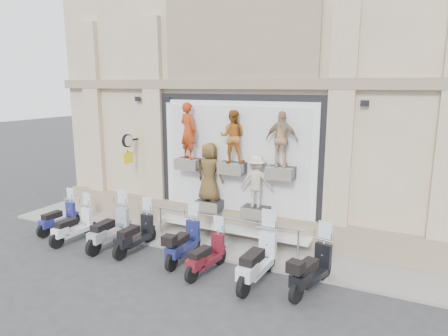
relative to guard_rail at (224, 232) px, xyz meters
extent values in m
plane|color=#313134|center=(0.00, -2.00, -0.47)|extent=(90.00, 90.00, 0.00)
cube|color=#999691|center=(0.00, 0.10, -0.43)|extent=(16.00, 2.20, 0.08)
cube|color=black|center=(0.00, 0.96, 1.93)|extent=(5.60, 0.10, 4.30)
cube|color=white|center=(0.00, 0.90, 1.93)|extent=(5.10, 0.06, 3.90)
cube|color=white|center=(0.00, 0.86, 1.93)|extent=(4.70, 0.04, 3.60)
cube|color=white|center=(0.00, 0.55, -0.05)|extent=(5.10, 0.75, 0.10)
cube|color=#28282B|center=(-1.55, 0.59, 1.86)|extent=(0.80, 0.50, 0.35)
imported|color=#B93A14|center=(-1.55, 0.59, 2.93)|extent=(0.76, 0.63, 1.79)
cube|color=#28282B|center=(0.00, 0.59, 1.86)|extent=(0.80, 0.50, 0.35)
imported|color=#9D591F|center=(0.00, 0.59, 2.83)|extent=(0.91, 0.79, 1.59)
cube|color=#28282B|center=(1.55, 0.59, 1.86)|extent=(0.80, 0.50, 0.35)
imported|color=tan|center=(1.55, 0.59, 2.84)|extent=(0.95, 0.43, 1.60)
cube|color=#28282B|center=(-0.80, 0.59, 0.56)|extent=(0.80, 0.50, 0.35)
imported|color=brown|center=(-0.80, 0.59, 1.66)|extent=(0.96, 0.67, 1.86)
cube|color=#28282B|center=(0.80, 0.59, 0.56)|extent=(0.80, 0.50, 0.35)
imported|color=beige|center=(0.80, 0.59, 1.53)|extent=(1.09, 0.71, 1.59)
cube|color=black|center=(-3.90, 0.72, 2.49)|extent=(0.06, 0.56, 0.06)
cylinder|color=black|center=(-3.90, 0.45, 2.49)|extent=(0.10, 0.46, 0.46)
cube|color=yellow|center=(-3.90, 0.45, 1.89)|extent=(0.04, 0.50, 0.38)
camera|label=1|loc=(5.01, -10.28, 4.36)|focal=32.00mm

